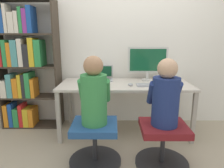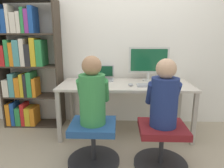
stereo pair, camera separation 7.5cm
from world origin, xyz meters
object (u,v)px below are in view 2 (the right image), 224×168
Objects in this scene: desktop_monitor at (149,62)px; office_chair_right at (93,142)px; office_chair_left at (161,145)px; person_at_monitor at (164,96)px; person_at_laptop at (92,94)px; bookshelf at (24,65)px; laptop at (103,77)px; keyboard at (152,85)px.

desktop_monitor is 1.38m from office_chair_right.
office_chair_right is at bearing 177.58° from office_chair_left.
desktop_monitor is 1.02× the size of office_chair_left.
office_chair_right is 0.88m from person_at_monitor.
office_chair_left is 0.71m from office_chair_right.
bookshelf reaches higher than person_at_laptop.
person_at_monitor reaches higher than laptop.
keyboard is at bearing -88.82° from desktop_monitor.
office_chair_left is 1.00× the size of office_chair_right.
person_at_monitor is 0.71m from person_at_laptop.
bookshelf reaches higher than person_at_monitor.
office_chair_right is 1.59m from bookshelf.
bookshelf is (-1.11, 0.91, 0.15)m from person_at_laptop.
person_at_laptop is at bearing 177.56° from person_at_monitor.
keyboard is 1.03m from office_chair_right.
desktop_monitor is at bearing 91.45° from office_chair_left.
office_chair_left is (0.68, -0.99, -0.52)m from laptop.
person_at_monitor is (0.02, -0.61, 0.04)m from keyboard.
person_at_laptop is at bearing 90.00° from office_chair_right.
keyboard is 0.22× the size of bookshelf.
bookshelf reaches higher than office_chair_left.
laptop is at bearing 2.07° from bookshelf.
keyboard is 0.70× the size of office_chair_right.
person_at_laptop is at bearing -91.83° from laptop.
desktop_monitor reaches higher than office_chair_right.
person_at_monitor reaches higher than office_chair_right.
office_chair_left is (0.02, -0.62, -0.49)m from keyboard.
desktop_monitor is 0.31× the size of bookshelf.
office_chair_left is (0.02, -0.96, -0.74)m from desktop_monitor.
desktop_monitor is at bearing 53.67° from office_chair_right.
keyboard is at bearing -10.36° from bookshelf.
person_at_laptop is 0.38× the size of bookshelf.
office_chair_left is 0.31× the size of bookshelf.
desktop_monitor is 1.81× the size of laptop.
person_at_monitor is at bearing -2.44° from person_at_laptop.
office_chair_left is at bearing -88.39° from keyboard.
laptop is 1.31m from office_chair_left.
bookshelf is (-1.80, 0.33, 0.20)m from keyboard.
office_chair_right is (-0.71, 0.03, 0.00)m from office_chair_left.
person_at_laptop reaches higher than keyboard.
desktop_monitor is 0.69m from laptop.
keyboard is at bearing 91.62° from person_at_monitor.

